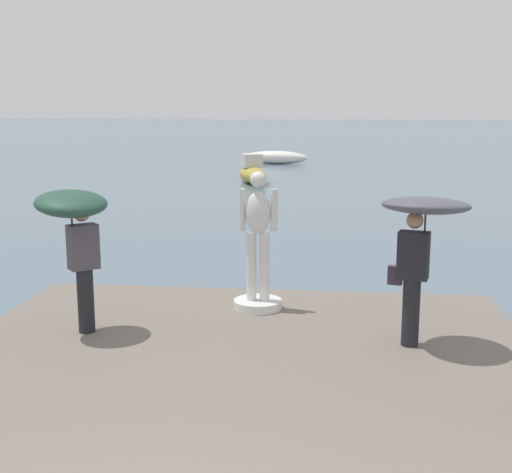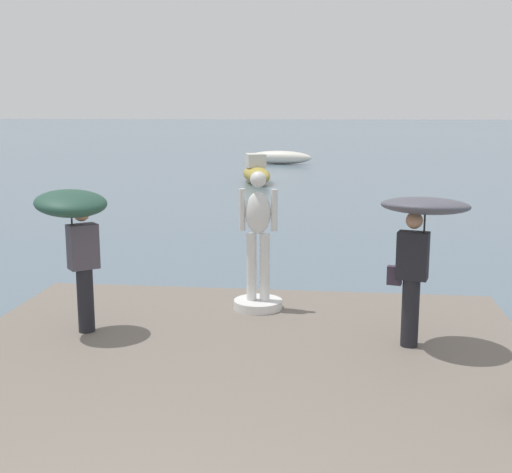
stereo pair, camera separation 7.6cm
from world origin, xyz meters
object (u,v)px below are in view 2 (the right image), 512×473
Objects in this scene: boat_near at (280,157)px; boat_mid at (256,172)px; onlooker_left at (75,221)px; statue_white_figure at (258,255)px; onlooker_right at (421,228)px.

boat_mid is (-0.19, -11.12, 0.08)m from boat_near.
boat_mid is (-0.22, 22.58, -1.43)m from onlooker_left.
onlooker_left is 0.53× the size of boat_mid.
statue_white_figure reaches higher than onlooker_right.
boat_near is (-4.50, 33.72, -1.52)m from onlooker_right.
onlooker_right is 0.52× the size of boat_mid.
onlooker_right reaches higher than boat_near.
boat_near is at bearing 90.05° from onlooker_left.
onlooker_right is at bearing -32.43° from statue_white_figure.
onlooker_left reaches higher than boat_near.
onlooker_left is 4.47m from onlooker_right.
onlooker_left is at bearing -149.11° from statue_white_figure.
onlooker_left is at bearing -89.95° from boat_near.
onlooker_left is 22.62m from boat_mid.
statue_white_figure is 21.37m from boat_mid.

